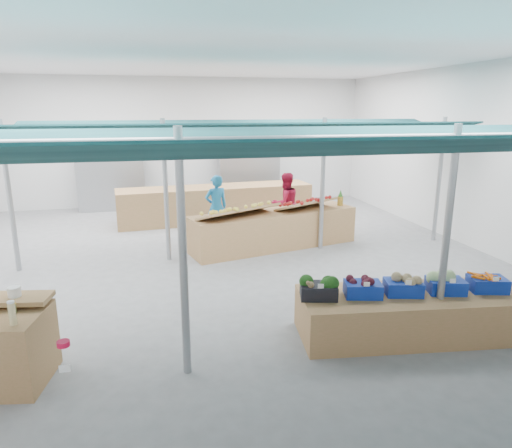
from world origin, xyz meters
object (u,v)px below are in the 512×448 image
Objects in this scene: vendor_left at (216,207)px; vendor_right at (285,204)px; fruit_counter at (274,230)px; veg_counter at (413,314)px.

vendor_right is (1.80, 0.00, 0.00)m from vendor_left.
vendor_right is (0.60, 1.10, 0.37)m from fruit_counter.
veg_counter is at bearing 78.26° from vendor_right.
veg_counter is 2.03× the size of vendor_left.
fruit_counter is (-0.78, 4.61, 0.11)m from veg_counter.
veg_counter is 2.03× the size of vendor_right.
vendor_right is at bearing 99.19° from veg_counter.
veg_counter is 5.73m from vendor_right.
vendor_right is at bearing 47.83° from fruit_counter.
vendor_left is at bearing 123.93° from fruit_counter.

